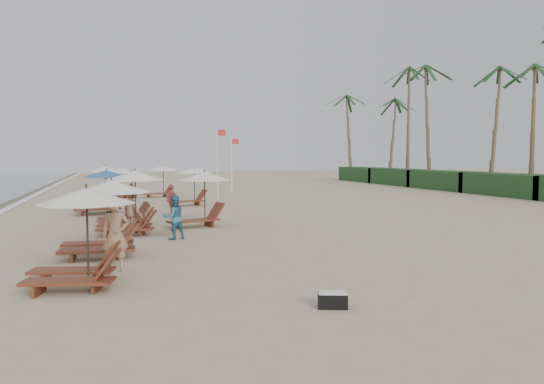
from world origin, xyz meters
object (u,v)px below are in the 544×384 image
object	(u,v)px
lounger_station_2	(129,204)
beachgoer_mid_a	(174,217)
beachgoer_mid_b	(133,209)
beachgoer_far_a	(172,200)
lounger_station_1	(103,219)
inland_station_0	(199,195)
lounger_station_0	(77,238)
flag_pole_near	(218,159)
lounger_station_3	(126,200)
lounger_station_5	(100,188)
duffel_bag	(333,300)
beachgoer_near	(116,235)
inland_station_2	(161,177)
inland_station_1	(191,182)
lounger_station_6	(118,183)
lounger_station_4	(101,192)

from	to	relation	value
lounger_station_2	beachgoer_mid_a	world-z (taller)	lounger_station_2
beachgoer_mid_b	beachgoer_far_a	distance (m)	5.21
lounger_station_1	inland_station_0	bearing A→B (deg)	55.36
lounger_station_0	flag_pole_near	size ratio (longest dim) A/B	0.51
lounger_station_3	lounger_station_5	distance (m)	10.59
inland_station_0	lounger_station_0	bearing A→B (deg)	-115.04
lounger_station_2	duffel_bag	size ratio (longest dim) A/B	4.22
lounger_station_2	beachgoer_near	distance (m)	6.32
lounger_station_0	lounger_station_5	distance (m)	20.74
lounger_station_2	beachgoer_mid_b	distance (m)	0.57
lounger_station_1	inland_station_0	distance (m)	6.39
lounger_station_0	lounger_station_2	size ratio (longest dim) A/B	0.95
lounger_station_3	duffel_bag	bearing A→B (deg)	-75.52
lounger_station_2	duffel_bag	xyz separation A→B (m)	(3.40, -10.76, -0.97)
inland_station_0	inland_station_2	distance (m)	16.01
lounger_station_5	lounger_station_3	bearing A→B (deg)	-83.12
lounger_station_0	inland_station_1	distance (m)	18.60
beachgoer_near	flag_pole_near	size ratio (longest dim) A/B	0.38
inland_station_1	beachgoer_mid_b	bearing A→B (deg)	-110.31
inland_station_2	beachgoer_mid_a	distance (m)	19.03
inland_station_0	beachgoer_mid_b	bearing A→B (deg)	-165.46
lounger_station_3	lounger_station_2	bearing A→B (deg)	-88.76
inland_station_2	beachgoer_mid_b	bearing A→B (deg)	-98.52
lounger_station_2	beachgoer_near	xyz separation A→B (m)	(-0.49, -6.30, -0.21)
inland_station_2	beachgoer_mid_b	xyz separation A→B (m)	(-2.50, -16.69, -0.55)
lounger_station_5	beachgoer_mid_a	xyz separation A→B (m)	(2.77, -14.92, -0.19)
beachgoer_mid_b	inland_station_0	bearing A→B (deg)	-105.72
lounger_station_6	inland_station_2	distance (m)	2.92
lounger_station_4	inland_station_0	distance (m)	7.30
lounger_station_5	inland_station_2	distance (m)	5.70
duffel_bag	lounger_station_5	bearing A→B (deg)	101.18
lounger_station_0	inland_station_0	size ratio (longest dim) A/B	0.87
beachgoer_mid_a	beachgoer_mid_b	distance (m)	2.63
lounger_station_1	lounger_station_6	world-z (taller)	lounger_station_1
beachgoer_mid_a	flag_pole_near	xyz separation A→B (m)	(4.62, 15.60, 1.89)
lounger_station_0	duffel_bag	size ratio (longest dim) A/B	4.03
lounger_station_1	beachgoer_near	world-z (taller)	lounger_station_1
lounger_station_6	inland_station_0	size ratio (longest dim) A/B	0.89
lounger_station_0	lounger_station_6	world-z (taller)	lounger_station_0
lounger_station_2	lounger_station_4	bearing A→B (deg)	98.79
inland_station_2	lounger_station_6	bearing A→B (deg)	178.04
inland_station_0	duffel_bag	xyz separation A→B (m)	(0.60, -11.93, -1.15)
lounger_station_3	beachgoer_mid_a	world-z (taller)	lounger_station_3
lounger_station_1	inland_station_0	xyz separation A→B (m)	(3.63, 5.25, 0.24)
lounger_station_3	lounger_station_6	bearing A→B (deg)	90.69
beachgoer_mid_a	lounger_station_2	bearing A→B (deg)	-69.12
lounger_station_4	beachgoer_mid_a	world-z (taller)	lounger_station_4
lounger_station_0	lounger_station_2	world-z (taller)	lounger_station_2
lounger_station_4	inland_station_2	distance (m)	10.57
lounger_station_1	beachgoer_mid_b	bearing A→B (deg)	77.88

